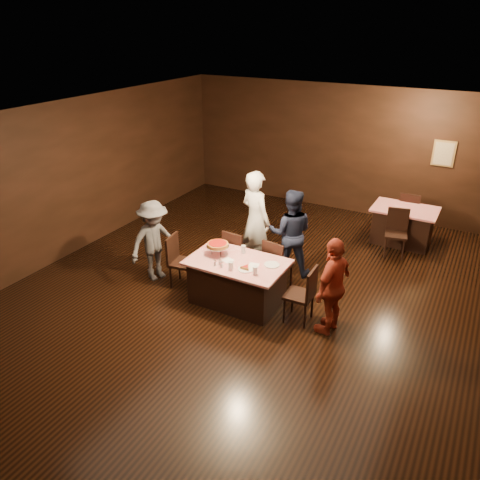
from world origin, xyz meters
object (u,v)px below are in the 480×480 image
chair_far_left (238,253)px  chair_back_near (396,234)px  chair_far_right (278,263)px  glass_front_right (255,271)px  main_table (237,282)px  diner_grey_knit (154,241)px  glass_back (243,249)px  diner_white_jacket (256,220)px  pizza_stand (218,245)px  chair_back_far (409,212)px  chair_end_right (299,294)px  glass_front_left (231,266)px  back_table (403,225)px  diner_red_shirt (333,286)px  diner_navy_hoodie (291,233)px  plate_empty (272,265)px  chair_end_left (183,262)px

chair_far_left → chair_back_near: 3.25m
chair_far_right → glass_front_right: 1.07m
main_table → diner_grey_knit: (-1.69, -0.01, 0.37)m
glass_back → diner_white_jacket: bearing=105.7°
pizza_stand → chair_back_far: bearing=61.3°
chair_back_near → diner_grey_knit: bearing=-152.3°
chair_end_right → glass_back: size_ratio=6.79×
chair_far_left → glass_front_left: chair_far_left is taller
back_table → chair_far_right: chair_far_right is taller
diner_white_jacket → glass_back: (0.28, -0.98, -0.11)m
chair_far_right → glass_front_right: size_ratio=6.79×
diner_white_jacket → pizza_stand: (-0.07, -1.23, 0.00)m
chair_end_right → diner_red_shirt: size_ratio=0.61×
chair_end_right → diner_navy_hoodie: size_ratio=0.57×
diner_red_shirt → glass_front_left: diner_red_shirt is taller
back_table → diner_grey_knit: bearing=-134.3°
back_table → glass_front_left: bearing=-115.2°
chair_far_left → plate_empty: 1.16m
diner_grey_knit → pizza_stand: bearing=-68.4°
back_table → chair_back_near: size_ratio=1.37×
chair_back_far → glass_front_right: 4.81m
chair_back_near → glass_back: size_ratio=6.79×
chair_end_right → plate_empty: (-0.55, 0.15, 0.30)m
diner_red_shirt → glass_front_right: bearing=-69.1°
plate_empty → main_table: bearing=-164.7°
chair_end_left → diner_white_jacket: diner_white_jacket is taller
chair_far_right → plate_empty: size_ratio=3.80×
chair_back_far → diner_grey_knit: diner_grey_knit is taller
diner_red_shirt → chair_far_right: bearing=-112.5°
pizza_stand → glass_front_right: size_ratio=2.71×
pizza_stand → chair_far_left: bearing=90.0°
chair_end_left → pizza_stand: bearing=-94.5°
chair_far_right → diner_navy_hoodie: bearing=-77.2°
back_table → chair_far_left: 3.77m
main_table → chair_back_far: (1.93, 4.31, 0.09)m
diner_white_jacket → diner_grey_knit: size_ratio=1.26×
chair_far_left → chair_end_right: 1.68m
main_table → chair_far_left: size_ratio=1.68×
chair_far_left → diner_grey_knit: size_ratio=0.63×
chair_far_left → chair_far_right: (0.80, 0.00, 0.00)m
chair_end_left → diner_grey_knit: (-0.59, -0.01, 0.28)m
glass_front_right → diner_white_jacket: bearing=116.9°
chair_end_right → glass_front_right: 0.79m
diner_navy_hoodie → diner_grey_knit: bearing=11.9°
glass_back → chair_back_near: bearing=53.8°
chair_back_near → diner_red_shirt: 3.05m
glass_front_right → chair_far_right: bearing=92.9°
diner_red_shirt → glass_back: size_ratio=11.10×
chair_far_right → glass_back: chair_far_right is taller
plate_empty → chair_back_far: bearing=71.6°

